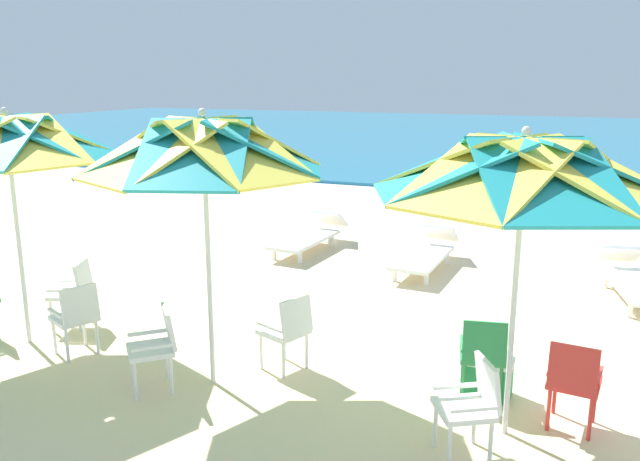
% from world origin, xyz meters
% --- Properties ---
extents(ground_plane, '(80.00, 80.00, 0.00)m').
position_xyz_m(ground_plane, '(0.00, 0.00, 0.00)').
color(ground_plane, beige).
extents(sea, '(80.00, 36.00, 0.10)m').
position_xyz_m(sea, '(0.00, 27.78, 0.05)').
color(sea, teal).
rests_on(sea, ground).
extents(surf_foam, '(80.00, 0.70, 0.01)m').
position_xyz_m(surf_foam, '(0.00, 9.48, 0.01)').
color(surf_foam, white).
rests_on(surf_foam, ground).
extents(beach_umbrella_0, '(2.58, 2.58, 2.76)m').
position_xyz_m(beach_umbrella_0, '(-0.45, -2.54, 2.40)').
color(beach_umbrella_0, silver).
rests_on(beach_umbrella_0, ground).
extents(plastic_chair_0, '(0.52, 0.54, 0.87)m').
position_xyz_m(plastic_chair_0, '(-0.75, -1.97, 0.50)').
color(plastic_chair_0, '#2D8C4C').
rests_on(plastic_chair_0, ground).
extents(plastic_chair_1, '(0.48, 0.51, 0.87)m').
position_xyz_m(plastic_chair_1, '(0.09, -2.26, 0.50)').
color(plastic_chair_1, red).
rests_on(plastic_chair_1, ground).
extents(plastic_chair_2, '(0.62, 0.61, 0.87)m').
position_xyz_m(plastic_chair_2, '(-0.69, -3.03, 0.50)').
color(plastic_chair_2, white).
rests_on(plastic_chair_2, ground).
extents(beach_umbrella_1, '(2.45, 2.45, 2.85)m').
position_xyz_m(beach_umbrella_1, '(-3.41, -2.69, 2.46)').
color(beach_umbrella_1, silver).
rests_on(beach_umbrella_1, ground).
extents(plastic_chair_3, '(0.59, 0.57, 0.87)m').
position_xyz_m(plastic_chair_3, '(-2.80, -2.12, 0.50)').
color(plastic_chair_3, white).
rests_on(plastic_chair_3, ground).
extents(plastic_chair_4, '(0.63, 0.63, 0.87)m').
position_xyz_m(plastic_chair_4, '(-3.86, -3.01, 0.50)').
color(plastic_chair_4, white).
rests_on(plastic_chair_4, ground).
extents(beach_umbrella_2, '(2.46, 2.46, 2.81)m').
position_xyz_m(beach_umbrella_2, '(-6.05, -2.60, 2.44)').
color(beach_umbrella_2, silver).
rests_on(beach_umbrella_2, ground).
extents(plastic_chair_5, '(0.60, 0.58, 0.87)m').
position_xyz_m(plastic_chair_5, '(-5.20, -2.68, 0.50)').
color(plastic_chair_5, white).
rests_on(plastic_chair_5, ground).
extents(plastic_chair_7, '(0.59, 0.57, 0.87)m').
position_xyz_m(plastic_chair_7, '(-5.87, -1.98, 0.50)').
color(plastic_chair_7, white).
rests_on(plastic_chair_7, ground).
extents(sun_lounger_1, '(1.06, 2.23, 0.62)m').
position_xyz_m(sun_lounger_1, '(0.82, 1.93, 0.28)').
color(sun_lounger_1, white).
rests_on(sun_lounger_1, ground).
extents(sun_lounger_2, '(0.73, 2.17, 0.62)m').
position_xyz_m(sun_lounger_2, '(-2.30, 2.22, 0.28)').
color(sun_lounger_2, white).
rests_on(sun_lounger_2, ground).
extents(sun_lounger_3, '(0.80, 2.19, 0.62)m').
position_xyz_m(sun_lounger_3, '(-4.57, 2.60, 0.28)').
color(sun_lounger_3, white).
rests_on(sun_lounger_3, ground).
extents(cooler_box, '(0.50, 0.34, 0.40)m').
position_xyz_m(cooler_box, '(-0.71, -1.88, 0.20)').
color(cooler_box, '#238C4C').
rests_on(cooler_box, ground).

